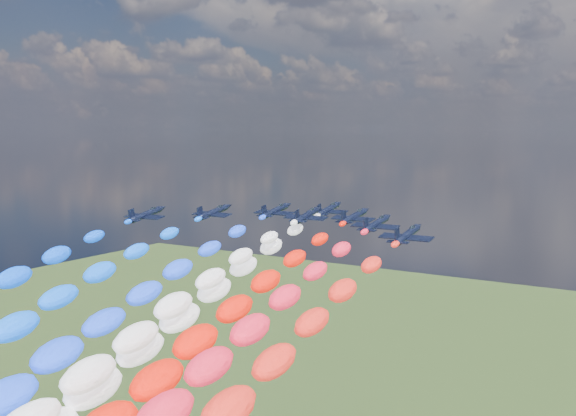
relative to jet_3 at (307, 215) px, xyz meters
The scene contains 10 objects.
jet_0 33.38m from the jet_3, 150.64° to the right, with size 9.04×12.12×2.67m, color black, non-canonical shape.
jet_1 20.53m from the jet_3, 163.38° to the right, with size 9.04×12.12×2.67m, color black, non-canonical shape.
jet_2 10.50m from the jet_3, 160.99° to the left, with size 9.04×12.12×2.67m, color black, non-canonical shape.
trail_2 64.26m from the jet_3, 99.37° to the right, with size 6.85×123.95×45.50m, color #1A44FC, non-canonical shape.
jet_3 is the anchor object (origin of this frame).
jet_4 11.76m from the jet_3, 96.70° to the left, with size 9.04×12.12×2.67m, color black, non-canonical shape.
trail_4 55.74m from the jet_3, 91.51° to the right, with size 6.85×123.95×45.50m, color white, non-canonical shape.
jet_5 9.69m from the jet_3, 21.19° to the left, with size 9.04×12.12×2.67m, color black, non-canonical shape.
jet_6 17.87m from the jet_3, 13.11° to the right, with size 9.04×12.12×2.67m, color black, non-canonical shape.
jet_7 30.68m from the jet_3, 26.41° to the right, with size 9.04×12.12×2.67m, color black, non-canonical shape.
Camera 1 is at (72.00, -111.45, 113.38)m, focal length 43.02 mm.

